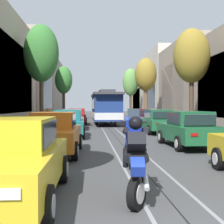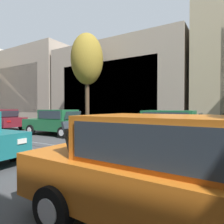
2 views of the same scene
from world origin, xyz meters
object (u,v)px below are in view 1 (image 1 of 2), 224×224
(parked_car_teal_mid_left, at_px, (68,123))
(street_tree_kerb_left_mid, at_px, (64,81))
(parked_car_red_fifth_left, at_px, (77,116))
(parked_car_orange_second_left, at_px, (54,133))
(street_tree_kerb_left_second, at_px, (41,54))
(parked_car_grey_fourth_left, at_px, (72,119))
(street_tree_kerb_right_fourth, at_px, (131,83))
(motorcycle_with_rider, at_px, (135,153))
(parked_car_green_second_right, at_px, (189,129))
(parked_car_green_mid_right, at_px, (158,121))
(cable_car_trolley, at_px, (106,108))
(street_tree_kerb_right_second, at_px, (192,57))
(pedestrian_on_left_pavement, at_px, (48,115))
(parked_car_yellow_near_left, at_px, (10,159))
(street_tree_kerb_right_mid, at_px, (146,76))
(parked_car_maroon_fourth_right, at_px, (140,118))

(parked_car_teal_mid_left, height_order, street_tree_kerb_left_mid, street_tree_kerb_left_mid)
(parked_car_red_fifth_left, distance_m, street_tree_kerb_left_mid, 12.10)
(parked_car_orange_second_left, relative_size, street_tree_kerb_left_second, 0.55)
(parked_car_grey_fourth_left, bearing_deg, street_tree_kerb_right_fourth, 71.18)
(parked_car_red_fifth_left, xyz_separation_m, motorcycle_with_rider, (2.14, -24.58, 0.13))
(parked_car_orange_second_left, bearing_deg, parked_car_green_second_right, 15.70)
(parked_car_red_fifth_left, relative_size, street_tree_kerb_left_second, 0.55)
(parked_car_green_mid_right, bearing_deg, street_tree_kerb_right_fourth, 86.36)
(parked_car_teal_mid_left, distance_m, cable_car_trolley, 11.62)
(parked_car_green_second_right, height_order, street_tree_kerb_right_second, street_tree_kerb_right_second)
(parked_car_red_fifth_left, height_order, street_tree_kerb_left_second, street_tree_kerb_left_second)
(parked_car_red_fifth_left, distance_m, street_tree_kerb_left_second, 8.99)
(cable_car_trolley, relative_size, pedestrian_on_left_pavement, 5.49)
(parked_car_orange_second_left, relative_size, street_tree_kerb_right_fourth, 0.58)
(street_tree_kerb_right_second, height_order, cable_car_trolley, street_tree_kerb_right_second)
(street_tree_kerb_left_mid, bearing_deg, street_tree_kerb_right_second, -65.44)
(parked_car_yellow_near_left, xyz_separation_m, cable_car_trolley, (3.04, 23.29, 0.86))
(parked_car_orange_second_left, bearing_deg, parked_car_grey_fourth_left, 90.21)
(street_tree_kerb_left_second, distance_m, street_tree_kerb_right_mid, 13.98)
(parked_car_orange_second_left, bearing_deg, parked_car_green_mid_right, 55.19)
(parked_car_grey_fourth_left, relative_size, street_tree_kerb_right_mid, 0.62)
(parked_car_green_mid_right, xyz_separation_m, street_tree_kerb_right_mid, (1.59, 13.08, 4.37))
(pedestrian_on_left_pavement, bearing_deg, street_tree_kerb_right_second, -47.42)
(parked_car_red_fifth_left, xyz_separation_m, street_tree_kerb_right_second, (7.85, -11.02, 4.21))
(parked_car_maroon_fourth_right, bearing_deg, street_tree_kerb_left_second, -160.31)
(parked_car_grey_fourth_left, distance_m, parked_car_maroon_fourth_right, 6.09)
(parked_car_orange_second_left, xyz_separation_m, parked_car_grey_fourth_left, (-0.05, 12.38, 0.00))
(cable_car_trolley, xyz_separation_m, motorcycle_with_rider, (-0.67, -23.56, -0.74))
(parked_car_orange_second_left, xyz_separation_m, parked_car_maroon_fourth_right, (5.69, 14.42, 0.00))
(parked_car_teal_mid_left, xyz_separation_m, street_tree_kerb_right_second, (7.86, 1.24, 4.21))
(motorcycle_with_rider, bearing_deg, parked_car_red_fifth_left, 94.97)
(parked_car_green_mid_right, distance_m, parked_car_maroon_fourth_right, 5.94)
(parked_car_grey_fourth_left, bearing_deg, parked_car_red_fifth_left, 88.98)
(parked_car_yellow_near_left, bearing_deg, parked_car_teal_mid_left, 88.94)
(parked_car_teal_mid_left, xyz_separation_m, parked_car_maroon_fourth_right, (5.64, 7.96, 0.00))
(street_tree_kerb_left_second, distance_m, pedestrian_on_left_pavement, 9.25)
(motorcycle_with_rider, bearing_deg, street_tree_kerb_right_fourth, 82.47)
(parked_car_yellow_near_left, relative_size, street_tree_kerb_left_mid, 0.61)
(street_tree_kerb_left_second, height_order, motorcycle_with_rider, street_tree_kerb_left_second)
(parked_car_teal_mid_left, height_order, parked_car_red_fifth_left, same)
(cable_car_trolley, bearing_deg, parked_car_green_second_right, -79.96)
(parked_car_teal_mid_left, height_order, parked_car_green_mid_right, same)
(parked_car_green_second_right, relative_size, street_tree_kerb_right_mid, 0.62)
(parked_car_maroon_fourth_right, relative_size, street_tree_kerb_left_second, 0.56)
(motorcycle_with_rider, bearing_deg, parked_car_orange_second_left, 110.59)
(parked_car_grey_fourth_left, height_order, street_tree_kerb_right_fourth, street_tree_kerb_right_fourth)
(parked_car_maroon_fourth_right, xyz_separation_m, street_tree_kerb_right_second, (2.22, -6.72, 4.21))
(street_tree_kerb_right_second, xyz_separation_m, cable_car_trolley, (-5.04, 10.00, -3.35))
(street_tree_kerb_left_mid, bearing_deg, street_tree_kerb_right_mid, -40.28)
(parked_car_orange_second_left, xyz_separation_m, street_tree_kerb_right_fourth, (7.57, 34.73, 4.60))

